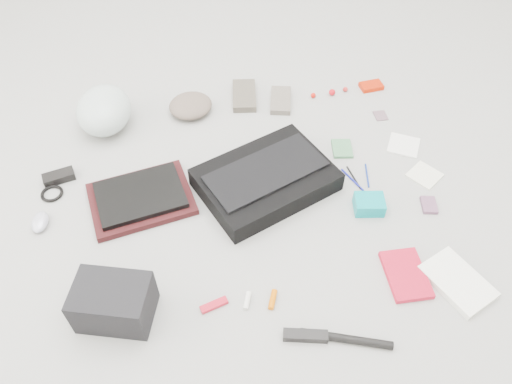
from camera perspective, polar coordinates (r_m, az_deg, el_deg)
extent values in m
plane|color=gray|center=(1.86, 0.00, -1.01)|extent=(4.00, 4.00, 0.00)
cube|color=black|center=(1.87, 1.12, 1.44)|extent=(0.57, 0.49, 0.08)
cube|color=black|center=(1.84, 1.14, 2.40)|extent=(0.48, 0.35, 0.01)
cube|color=#330F11|center=(1.89, -12.98, -0.79)|extent=(0.41, 0.33, 0.03)
cube|color=black|center=(1.88, -13.10, -0.33)|extent=(0.34, 0.28, 0.02)
ellipsoid|color=silver|center=(2.19, -16.99, 8.94)|extent=(0.26, 0.31, 0.17)
ellipsoid|color=#68584D|center=(2.22, -7.49, 9.76)|extent=(0.24, 0.24, 0.07)
cube|color=#575043|center=(2.28, -1.35, 10.96)|extent=(0.13, 0.22, 0.03)
cube|color=#6E645A|center=(2.26, 2.84, 10.42)|extent=(0.13, 0.19, 0.03)
cube|color=black|center=(2.06, -21.61, 1.62)|extent=(0.13, 0.08, 0.03)
torus|color=black|center=(2.02, -22.29, -0.16)|extent=(0.09, 0.09, 0.01)
ellipsoid|color=#B3B4C8|center=(1.93, -23.46, -3.17)|extent=(0.07, 0.10, 0.04)
cube|color=black|center=(1.59, -15.95, -12.04)|extent=(0.26, 0.22, 0.15)
cube|color=#AE1022|center=(1.61, -4.82, -12.74)|extent=(0.09, 0.05, 0.01)
cylinder|color=silver|center=(1.61, -1.01, -12.31)|extent=(0.04, 0.06, 0.02)
cylinder|color=#D26000|center=(1.61, 1.92, -12.18)|extent=(0.04, 0.07, 0.02)
cube|color=black|center=(1.56, 5.67, -16.02)|extent=(0.14, 0.06, 0.03)
cylinder|color=black|center=(1.57, 10.26, -16.18)|extent=(0.27, 0.12, 0.03)
cube|color=red|center=(1.73, 16.75, -9.03)|extent=(0.14, 0.20, 0.02)
cube|color=white|center=(1.77, 22.03, -9.47)|extent=(0.22, 0.26, 0.02)
cube|color=#437A4F|center=(2.07, 9.80, 4.91)|extent=(0.10, 0.12, 0.01)
cylinder|color=#141993|center=(1.96, 10.95, 1.39)|extent=(0.05, 0.12, 0.01)
cylinder|color=black|center=(1.97, 11.11, 1.64)|extent=(0.02, 0.12, 0.01)
cylinder|color=navy|center=(1.98, 12.58, 1.87)|extent=(0.04, 0.12, 0.01)
cube|color=#059DA5|center=(1.86, 12.80, -1.38)|extent=(0.12, 0.10, 0.05)
cube|color=#774D69|center=(1.94, 19.16, -1.41)|extent=(0.07, 0.09, 0.01)
cube|color=white|center=(2.14, 16.52, 5.15)|extent=(0.16, 0.16, 0.01)
cube|color=white|center=(2.05, 18.71, 1.85)|extent=(0.15, 0.15, 0.01)
sphere|color=red|center=(2.31, 6.56, 10.92)|extent=(0.03, 0.03, 0.02)
sphere|color=red|center=(2.33, 8.69, 11.20)|extent=(0.04, 0.04, 0.03)
sphere|color=red|center=(2.36, 10.17, 11.48)|extent=(0.02, 0.02, 0.02)
cube|color=#BE2004|center=(2.41, 13.03, 11.72)|extent=(0.11, 0.07, 0.02)
cube|color=#745763|center=(2.26, 14.04, 8.47)|extent=(0.05, 0.06, 0.00)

